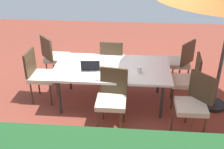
# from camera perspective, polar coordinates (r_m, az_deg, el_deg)

# --- Properties ---
(ground_plane) EXTENTS (10.00, 10.00, 0.02)m
(ground_plane) POSITION_cam_1_polar(r_m,az_deg,el_deg) (5.29, -0.00, -5.65)
(ground_plane) COLOR brown
(dining_table) EXTENTS (2.04, 1.13, 0.72)m
(dining_table) POSITION_cam_1_polar(r_m,az_deg,el_deg) (4.94, -0.00, 1.02)
(dining_table) COLOR silver
(dining_table) RESTS_ON ground_plane
(chair_northwest) EXTENTS (0.59, 0.59, 0.98)m
(chair_northwest) POSITION_cam_1_polar(r_m,az_deg,el_deg) (4.45, 16.33, -5.35)
(chair_northwest) COLOR beige
(chair_northwest) RESTS_ON ground_plane
(chair_southeast) EXTENTS (0.59, 0.59, 0.98)m
(chair_southeast) POSITION_cam_1_polar(r_m,az_deg,el_deg) (5.92, -11.70, 3.78)
(chair_southeast) COLOR beige
(chair_southeast) RESTS_ON ground_plane
(chair_west) EXTENTS (0.48, 0.47, 0.98)m
(chair_west) POSITION_cam_1_polar(r_m,az_deg,el_deg) (5.09, 15.14, -0.74)
(chair_west) COLOR beige
(chair_west) RESTS_ON ground_plane
(chair_north) EXTENTS (0.48, 0.49, 0.98)m
(chair_north) POSITION_cam_1_polar(r_m,az_deg,el_deg) (4.40, -0.02, -4.48)
(chair_north) COLOR beige
(chair_north) RESTS_ON ground_plane
(chair_south) EXTENTS (0.46, 0.47, 0.98)m
(chair_south) POSITION_cam_1_polar(r_m,az_deg,el_deg) (5.61, 0.05, 3.03)
(chair_south) COLOR beige
(chair_south) RESTS_ON ground_plane
(chair_east) EXTENTS (0.47, 0.46, 0.98)m
(chair_east) POSITION_cam_1_polar(r_m,az_deg,el_deg) (5.25, -14.59, 0.24)
(chair_east) COLOR beige
(chair_east) RESTS_ON ground_plane
(chair_southwest) EXTENTS (0.58, 0.58, 0.98)m
(chair_southwest) POSITION_cam_1_polar(r_m,az_deg,el_deg) (5.74, 13.68, 2.79)
(chair_southwest) COLOR beige
(chair_southwest) RESTS_ON ground_plane
(laptop) EXTENTS (0.34, 0.27, 0.21)m
(laptop) POSITION_cam_1_polar(r_m,az_deg,el_deg) (4.82, -4.35, 1.42)
(laptop) COLOR #B7B7BC
(laptop) RESTS_ON dining_table
(cup) EXTENTS (0.08, 0.08, 0.11)m
(cup) POSITION_cam_1_polar(r_m,az_deg,el_deg) (4.73, 5.59, 0.96)
(cup) COLOR white
(cup) RESTS_ON dining_table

